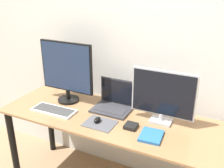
{
  "coord_description": "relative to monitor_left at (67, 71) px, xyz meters",
  "views": [
    {
      "loc": [
        0.82,
        -1.34,
        1.81
      ],
      "look_at": [
        -0.02,
        0.36,
        1.04
      ],
      "focal_mm": 42.0,
      "sensor_mm": 36.0,
      "label": 1
    }
  ],
  "objects": [
    {
      "name": "desk",
      "position": [
        0.49,
        -0.1,
        -0.42
      ],
      "size": [
        1.87,
        0.65,
        0.76
      ],
      "color": "olive",
      "rests_on": "ground_plane"
    },
    {
      "name": "laptop",
      "position": [
        0.44,
        0.05,
        -0.23
      ],
      "size": [
        0.32,
        0.24,
        0.24
      ],
      "color": "#333338",
      "rests_on": "desk"
    },
    {
      "name": "monitor_right",
      "position": [
        0.87,
        0.0,
        -0.06
      ],
      "size": [
        0.49,
        0.12,
        0.42
      ],
      "color": "#B2B2B7",
      "rests_on": "desk"
    },
    {
      "name": "mouse",
      "position": [
        0.43,
        -0.23,
        -0.27
      ],
      "size": [
        0.05,
        0.07,
        0.04
      ],
      "color": "black",
      "rests_on": "mousepad"
    },
    {
      "name": "monitor_left",
      "position": [
        0.0,
        0.0,
        0.0
      ],
      "size": [
        0.51,
        0.19,
        0.54
      ],
      "color": "black",
      "rests_on": "desk"
    },
    {
      "name": "book",
      "position": [
        0.86,
        -0.23,
        -0.28
      ],
      "size": [
        0.17,
        0.19,
        0.02
      ],
      "color": "#235B9E",
      "rests_on": "desk"
    },
    {
      "name": "wall_back",
      "position": [
        0.49,
        0.29,
        0.2
      ],
      "size": [
        7.0,
        0.05,
        2.5
      ],
      "color": "silver",
      "rests_on": "ground_plane"
    },
    {
      "name": "mousepad",
      "position": [
        0.45,
        -0.23,
        -0.29
      ],
      "size": [
        0.24,
        0.19,
        0.0
      ],
      "color": "#47474C",
      "rests_on": "desk"
    },
    {
      "name": "power_brick",
      "position": [
        0.69,
        -0.18,
        -0.27
      ],
      "size": [
        0.09,
        0.1,
        0.03
      ],
      "color": "black",
      "rests_on": "desk"
    },
    {
      "name": "keyboard",
      "position": [
        0.01,
        -0.23,
        -0.28
      ],
      "size": [
        0.38,
        0.16,
        0.02
      ],
      "color": "silver",
      "rests_on": "desk"
    }
  ]
}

